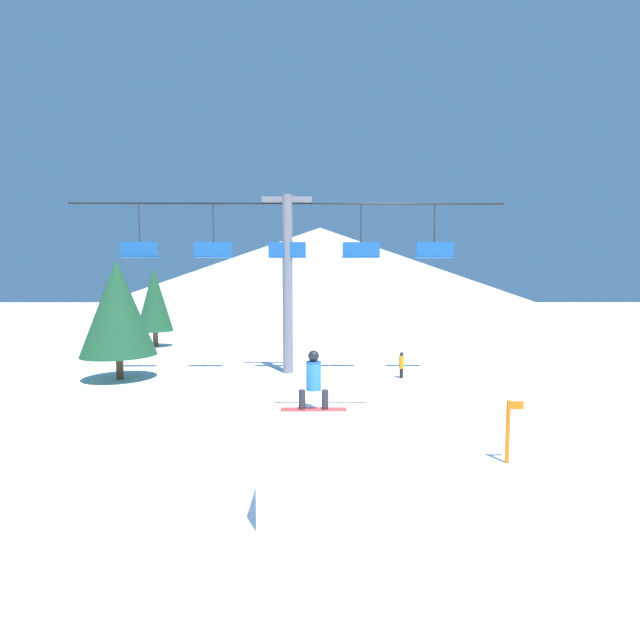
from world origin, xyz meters
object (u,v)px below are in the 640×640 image
trail_marker (508,430)px  distant_skier (402,364)px  snowboarder (314,380)px  pine_tree_near (118,308)px  snow_ramp (322,455)px

trail_marker → distant_skier: (-0.66, 9.68, -0.16)m
snowboarder → distant_skier: size_ratio=1.24×
snowboarder → trail_marker: 4.88m
snowboarder → pine_tree_near: size_ratio=0.28×
trail_marker → distant_skier: size_ratio=1.25×
trail_marker → distant_skier: bearing=93.9°
snow_ramp → snowboarder: bearing=100.9°
snowboarder → trail_marker: snowboarder is taller
snow_ramp → pine_tree_near: (-9.21, 10.83, 2.59)m
snowboarder → pine_tree_near: (-9.03, 9.91, 1.18)m
snowboarder → trail_marker: (4.69, 0.34, -1.29)m
pine_tree_near → distant_skier: pine_tree_near is taller
snowboarder → pine_tree_near: 13.46m
distant_skier → snow_ramp: bearing=-109.4°
pine_tree_near → trail_marker: (13.72, -9.56, -2.47)m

